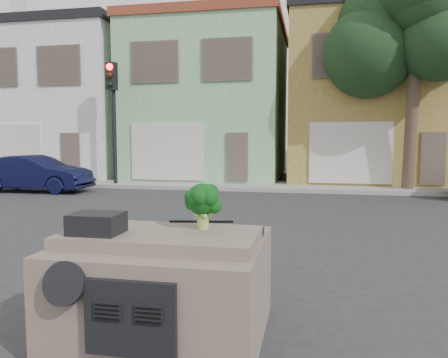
% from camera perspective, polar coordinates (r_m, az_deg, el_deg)
% --- Properties ---
extents(ground_plane, '(120.00, 120.00, 0.00)m').
position_cam_1_polar(ground_plane, '(7.62, -0.07, -10.15)').
color(ground_plane, '#303033').
rests_on(ground_plane, ground).
extents(sidewalk, '(40.00, 3.00, 0.15)m').
position_cam_1_polar(sidewalk, '(17.86, 6.58, -0.92)').
color(sidewalk, gray).
rests_on(sidewalk, ground).
extents(townhouse_white, '(7.20, 8.20, 7.55)m').
position_cam_1_polar(townhouse_white, '(25.07, -18.75, 9.12)').
color(townhouse_white, white).
rests_on(townhouse_white, ground).
extents(townhouse_mint, '(7.20, 8.20, 7.55)m').
position_cam_1_polar(townhouse_mint, '(22.32, -1.57, 9.89)').
color(townhouse_mint, '#8CC28D').
rests_on(townhouse_mint, ground).
extents(townhouse_tan, '(7.20, 8.20, 7.55)m').
position_cam_1_polar(townhouse_tan, '(21.91, 18.22, 9.71)').
color(townhouse_tan, '#9F833F').
rests_on(townhouse_tan, ground).
extents(navy_sedan, '(4.21, 1.56, 1.37)m').
position_cam_1_polar(navy_sedan, '(18.00, -23.32, -1.53)').
color(navy_sedan, '#0F1136').
rests_on(navy_sedan, ground).
extents(traffic_signal, '(0.40, 0.40, 5.10)m').
position_cam_1_polar(traffic_signal, '(18.50, -14.26, 6.84)').
color(traffic_signal, black).
rests_on(traffic_signal, ground).
extents(tree_near, '(4.40, 4.00, 8.50)m').
position_cam_1_polar(tree_near, '(17.50, 23.47, 12.24)').
color(tree_near, '#1A351A').
rests_on(tree_near, ground).
extents(car_dashboard, '(2.00, 1.80, 1.12)m').
position_cam_1_polar(car_dashboard, '(4.68, -7.53, -13.15)').
color(car_dashboard, '#756457').
rests_on(car_dashboard, ground).
extents(instrument_hump, '(0.48, 0.38, 0.20)m').
position_cam_1_polar(instrument_hump, '(4.43, -16.28, -5.58)').
color(instrument_hump, black).
rests_on(instrument_hump, car_dashboard).
extents(wiper_arm, '(0.69, 0.15, 0.02)m').
position_cam_1_polar(wiper_arm, '(4.81, -2.97, -5.56)').
color(wiper_arm, black).
rests_on(wiper_arm, car_dashboard).
extents(broccoli, '(0.44, 0.44, 0.48)m').
position_cam_1_polar(broccoli, '(4.44, -2.79, -3.51)').
color(broccoli, '#0B370F').
rests_on(broccoli, car_dashboard).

